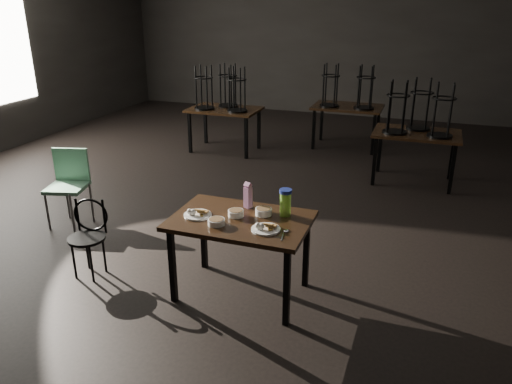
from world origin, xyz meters
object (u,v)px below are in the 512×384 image
at_px(bentwood_chair, 89,231).
at_px(school_chair, 69,180).
at_px(juice_carton, 248,196).
at_px(main_table, 241,227).
at_px(water_bottle, 285,202).

relative_size(bentwood_chair, school_chair, 0.83).
bearing_deg(bentwood_chair, juice_carton, 0.86).
bearing_deg(school_chair, main_table, -31.71).
relative_size(main_table, juice_carton, 4.89).
bearing_deg(water_bottle, juice_carton, 171.68).
height_order(juice_carton, school_chair, juice_carton).
bearing_deg(bentwood_chair, main_table, -8.65).
distance_m(water_bottle, bentwood_chair, 1.94).
height_order(juice_carton, water_bottle, juice_carton).
relative_size(water_bottle, bentwood_chair, 0.33).
relative_size(main_table, water_bottle, 4.94).
height_order(main_table, water_bottle, water_bottle).
xyz_separation_m(juice_carton, school_chair, (-2.42, 0.49, -0.32)).
distance_m(juice_carton, bentwood_chair, 1.60).
bearing_deg(juice_carton, main_table, -84.36).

